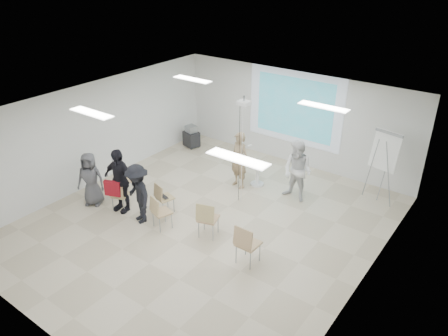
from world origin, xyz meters
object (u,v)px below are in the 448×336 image
Objects in this scene: chair_left_inner at (162,196)px; laptop at (165,196)px; pedestal_table at (257,173)px; chair_left_mid at (119,194)px; flipchart_easel at (385,152)px; chair_right_far at (246,242)px; player_left at (239,157)px; chair_right_inner at (207,217)px; audience_outer at (90,176)px; audience_mid at (138,190)px; audience_left at (119,176)px; chair_center at (159,210)px; player_right at (298,168)px; chair_far_left at (122,179)px; av_cart at (191,137)px.

chair_left_inner is 2.73× the size of laptop.
chair_left_mid is (-2.18, -3.36, 0.13)m from pedestal_table.
chair_right_far is at bearing -95.65° from flipchart_easel.
chair_left_inner is 5.95m from flipchart_easel.
player_left is at bearing 127.62° from chair_right_far.
chair_right_inner reaches higher than laptop.
chair_right_inner is 5.02m from flipchart_easel.
player_left is at bearing 37.19° from chair_left_mid.
audience_mid is at bearing -23.55° from audience_outer.
audience_left is at bearing -135.31° from chair_left_inner.
chair_center is at bearing -102.30° from pedestal_table.
chair_right_inner is (-0.85, -2.88, -0.39)m from player_right.
audience_mid is (0.81, -0.04, 0.40)m from chair_left_mid.
chair_center is at bearing -23.72° from audience_outer.
chair_center is at bearing -20.89° from chair_left_mid.
chair_center is 0.44× the size of audience_left.
laptop is at bearing 93.41° from chair_left_inner.
flipchart_easel is at bearing 58.21° from chair_left_inner.
player_left reaches higher than audience_mid.
player_left is at bearing 94.57° from audience_mid.
player_left is 3.00m from chair_center.
audience_outer reaches higher than chair_far_left.
player_left is (-0.38, -0.40, 0.58)m from pedestal_table.
player_left is at bearing 54.38° from audience_left.
pedestal_table is 0.75× the size of chair_far_left.
player_right reaches higher than audience_mid.
chair_right_inner is 5.49m from av_cart.
chair_left_mid is 0.50× the size of audience_outer.
chair_left_mid reaches higher than av_cart.
chair_right_far is (2.15, -2.83, -0.37)m from player_left.
chair_far_left is 0.78m from chair_left_mid.
chair_right_far is 2.97m from laptop.
audience_left is 1.12× the size of audience_mid.
flipchart_easel is (4.55, 4.57, 0.61)m from audience_mid.
audience_outer reaches higher than chair_right_far.
chair_right_inner reaches higher than av_cart.
chair_right_inner is at bearing -100.24° from player_right.
audience_outer reaches higher than chair_left_mid.
pedestal_table is at bearing 90.85° from audience_mid.
chair_right_inner is 1.91m from audience_mid.
chair_far_left is 1.05× the size of chair_left_mid.
audience_left reaches higher than chair_right_far.
audience_outer is (-0.33, -0.78, 0.32)m from chair_far_left.
pedestal_table is 0.69× the size of chair_right_inner.
chair_left_inner is at bearing 171.44° from chair_right_far.
chair_far_left is at bearing 38.09° from audience_outer.
chair_right_far is 3.94m from audience_left.
chair_right_far is 3.16m from audience_mid.
chair_left_mid is at bearing -122.99° from pedestal_table.
chair_right_inner is at bearing -173.22° from laptop.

